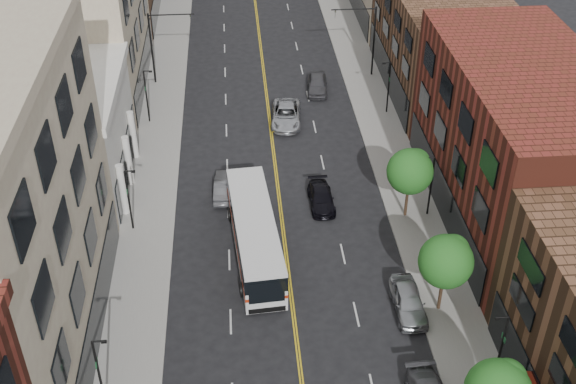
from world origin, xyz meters
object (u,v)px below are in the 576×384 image
object	(u,v)px
car_lane_behind	(225,186)
car_lane_c	(317,84)
car_parked_far	(408,301)
car_lane_b	(286,115)
car_lane_a	(321,198)
city_bus	(255,233)

from	to	relation	value
car_lane_behind	car_lane_c	bearing A→B (deg)	-115.53
car_lane_c	car_parked_far	bearing A→B (deg)	-79.35
car_parked_far	car_lane_b	size ratio (longest dim) A/B	0.82
car_lane_a	car_lane_b	world-z (taller)	car_lane_b
city_bus	car_lane_c	world-z (taller)	city_bus
car_lane_a	car_lane_b	distance (m)	13.15
car_lane_a	car_lane_behind	bearing A→B (deg)	163.24
car_parked_far	car_lane_b	bearing A→B (deg)	102.83
car_lane_behind	car_lane_b	size ratio (longest dim) A/B	0.81
city_bus	car_lane_b	size ratio (longest dim) A/B	2.21
city_bus	car_lane_b	xyz separation A→B (m)	(3.65, 18.46, -1.07)
city_bus	car_lane_c	distance (m)	25.44
car_parked_far	car_lane_a	size ratio (longest dim) A/B	1.05
city_bus	car_lane_b	bearing A→B (deg)	74.32
city_bus	car_parked_far	world-z (taller)	city_bus
car_parked_far	car_lane_b	xyz separation A→B (m)	(-5.81, 24.92, -0.01)
city_bus	car_lane_behind	world-z (taller)	city_bus
city_bus	car_lane_a	distance (m)	7.69
car_parked_far	car_lane_c	xyz separation A→B (m)	(-2.28, 30.85, 0.01)
car_lane_c	city_bus	bearing A→B (deg)	-99.99
city_bus	car_lane_behind	bearing A→B (deg)	100.74
city_bus	car_lane_b	world-z (taller)	city_bus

